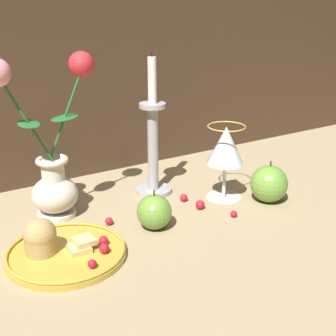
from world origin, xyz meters
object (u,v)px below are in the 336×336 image
(vase, at_px, (52,163))
(apple_near_glass, at_px, (154,212))
(candlestick, at_px, (153,146))
(plate_with_pastries, at_px, (60,248))
(wine_glass, at_px, (226,148))
(apple_beside_vase, at_px, (269,184))

(vase, distance_m, apple_near_glass, 0.23)
(candlestick, xyz_separation_m, apple_near_glass, (-0.09, -0.15, -0.08))
(plate_with_pastries, bearing_deg, candlestick, 29.99)
(wine_glass, bearing_deg, apple_beside_vase, -43.47)
(candlestick, distance_m, apple_beside_vase, 0.27)
(plate_with_pastries, bearing_deg, apple_near_glass, 2.49)
(plate_with_pastries, relative_size, candlestick, 0.66)
(plate_with_pastries, bearing_deg, wine_glass, 7.69)
(vase, bearing_deg, apple_near_glass, -46.42)
(wine_glass, bearing_deg, candlestick, 138.17)
(vase, distance_m, apple_beside_vase, 0.46)
(vase, xyz_separation_m, wine_glass, (0.35, -0.11, 0.00))
(plate_with_pastries, height_order, candlestick, candlestick)
(wine_glass, relative_size, candlestick, 0.53)
(wine_glass, bearing_deg, apple_near_glass, -167.54)
(candlestick, bearing_deg, apple_near_glass, -119.36)
(wine_glass, bearing_deg, plate_with_pastries, -172.31)
(apple_beside_vase, bearing_deg, vase, 157.57)
(candlestick, relative_size, apple_near_glass, 3.93)
(apple_near_glass, bearing_deg, vase, 133.58)
(vase, xyz_separation_m, apple_beside_vase, (0.42, -0.17, -0.07))
(plate_with_pastries, distance_m, candlestick, 0.34)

